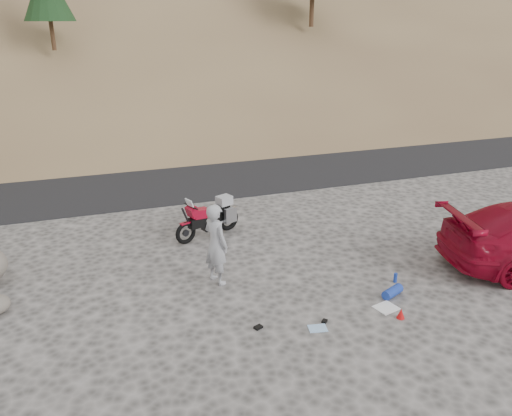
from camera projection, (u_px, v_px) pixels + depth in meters
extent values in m
plane|color=#3F3D3A|center=(259.00, 285.00, 10.81)|extent=(140.00, 140.00, 0.00)
cube|color=black|center=(180.00, 172.00, 18.76)|extent=(120.00, 7.00, 0.05)
cylinder|color=#382714|center=(52.00, 32.00, 20.22)|extent=(0.17, 0.17, 1.40)
cylinder|color=#382714|center=(312.00, 7.00, 24.39)|extent=(0.22, 0.22, 1.82)
torus|color=black|center=(186.00, 233.00, 12.70)|extent=(0.59, 0.33, 0.59)
cylinder|color=black|center=(186.00, 233.00, 12.70)|extent=(0.19, 0.12, 0.18)
torus|color=black|center=(229.00, 219.00, 13.56)|extent=(0.63, 0.36, 0.63)
cylinder|color=black|center=(229.00, 219.00, 13.56)|extent=(0.21, 0.14, 0.20)
cylinder|color=black|center=(187.00, 220.00, 12.63)|extent=(0.33, 0.18, 0.73)
cylinder|color=black|center=(191.00, 206.00, 12.58)|extent=(0.25, 0.53, 0.04)
cube|color=black|center=(207.00, 219.00, 13.05)|extent=(1.08, 0.61, 0.27)
cube|color=black|center=(210.00, 225.00, 13.17)|extent=(0.48, 0.40, 0.25)
cube|color=maroon|center=(200.00, 213.00, 12.84)|extent=(0.54, 0.43, 0.28)
cube|color=maroon|center=(192.00, 211.00, 12.65)|extent=(0.37, 0.39, 0.32)
cube|color=silver|center=(190.00, 203.00, 12.53)|extent=(0.20, 0.29, 0.23)
cube|color=black|center=(214.00, 209.00, 13.10)|extent=(0.53, 0.37, 0.11)
cube|color=black|center=(224.00, 207.00, 13.32)|extent=(0.35, 0.27, 0.09)
cube|color=#A9A9AE|center=(230.00, 215.00, 13.25)|extent=(0.37, 0.24, 0.40)
cube|color=#A9A9AE|center=(220.00, 210.00, 13.57)|extent=(0.37, 0.24, 0.40)
cube|color=#96979C|center=(224.00, 200.00, 13.27)|extent=(0.47, 0.43, 0.23)
cube|color=maroon|center=(185.00, 223.00, 12.61)|extent=(0.29, 0.20, 0.04)
cylinder|color=black|center=(215.00, 231.00, 13.14)|extent=(0.09, 0.18, 0.33)
cylinder|color=#A9A9AE|center=(226.00, 220.00, 13.34)|extent=(0.41, 0.23, 0.12)
imported|color=#96979C|center=(217.00, 281.00, 10.96)|extent=(0.67, 0.78, 1.81)
cube|color=white|center=(386.00, 308.00, 9.95)|extent=(0.51, 0.47, 0.01)
cylinder|color=#193497|center=(393.00, 292.00, 10.34)|extent=(0.55, 0.39, 0.20)
cylinder|color=#193497|center=(395.00, 278.00, 10.89)|extent=(0.10, 0.10, 0.21)
cone|color=red|center=(401.00, 313.00, 9.58)|extent=(0.20, 0.20, 0.20)
cube|color=black|center=(258.00, 327.00, 9.29)|extent=(0.18, 0.16, 0.04)
cube|color=black|center=(324.00, 321.00, 9.49)|extent=(0.14, 0.14, 0.04)
cube|color=#93BBE4|center=(318.00, 328.00, 9.29)|extent=(0.38, 0.31, 0.01)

